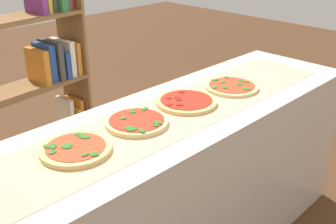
{
  "coord_description": "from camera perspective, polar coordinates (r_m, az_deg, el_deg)",
  "views": [
    {
      "loc": [
        -1.25,
        -1.24,
        1.75
      ],
      "look_at": [
        0.0,
        0.0,
        0.94
      ],
      "focal_mm": 44.24,
      "sensor_mm": 36.0,
      "label": 1
    }
  ],
  "objects": [
    {
      "name": "counter",
      "position": [
        2.18,
        0.0,
        -11.49
      ],
      "size": [
        2.46,
        0.65,
        0.92
      ],
      "primitive_type": "cube",
      "color": "beige",
      "rests_on": "ground_plane"
    },
    {
      "name": "parchment_paper",
      "position": [
        1.95,
        0.0,
        -0.51
      ],
      "size": [
        2.13,
        0.41,
        0.0
      ],
      "primitive_type": "cube",
      "color": "tan",
      "rests_on": "counter"
    },
    {
      "name": "pizza_spinach_0",
      "position": [
        1.68,
        -12.61,
        -4.98
      ],
      "size": [
        0.29,
        0.29,
        0.03
      ],
      "color": "#DBB26B",
      "rests_on": "parchment_paper"
    },
    {
      "name": "pizza_spinach_1",
      "position": [
        1.86,
        -4.33,
        -1.37
      ],
      "size": [
        0.29,
        0.29,
        0.03
      ],
      "color": "#E5C17F",
      "rests_on": "parchment_paper"
    },
    {
      "name": "pizza_pepperoni_2",
      "position": [
        2.07,
        2.53,
        1.45
      ],
      "size": [
        0.31,
        0.31,
        0.03
      ],
      "color": "#DBB26B",
      "rests_on": "parchment_paper"
    },
    {
      "name": "pizza_spinach_3",
      "position": [
        2.29,
        8.81,
        3.48
      ],
      "size": [
        0.29,
        0.29,
        0.02
      ],
      "color": "#E5C17F",
      "rests_on": "parchment_paper"
    },
    {
      "name": "bookshelf",
      "position": [
        2.69,
        -17.14,
        4.08
      ],
      "size": [
        0.79,
        0.35,
        1.68
      ],
      "color": "brown",
      "rests_on": "ground_plane"
    }
  ]
}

